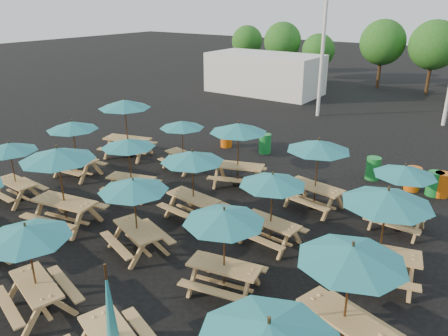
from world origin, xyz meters
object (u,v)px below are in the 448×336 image
Objects in this scene: picnic_unit_3 at (125,107)px; picnic_unit_1 at (10,151)px; picnic_unit_13 at (224,221)px; picnic_unit_18 at (387,203)px; picnic_unit_19 at (405,175)px; waste_bin_5 at (441,185)px; picnic_unit_17 at (351,261)px; picnic_unit_7 at (182,127)px; picnic_unit_12 at (112,329)px; waste_bin_4 at (435,184)px; picnic_unit_10 at (192,161)px; waste_bin_3 at (413,179)px; picnic_unit_2 at (73,129)px; picnic_unit_8 at (27,238)px; picnic_unit_5 at (58,159)px; picnic_unit_15 at (318,150)px; picnic_unit_9 at (134,190)px; picnic_unit_6 at (128,147)px; waste_bin_1 at (265,144)px; picnic_unit_14 at (272,184)px; waste_bin_2 at (373,168)px; picnic_unit_11 at (238,132)px; waste_bin_0 at (226,138)px.

picnic_unit_1 is at bearing -103.88° from picnic_unit_3.
picnic_unit_18 is (2.81, 2.50, 0.24)m from picnic_unit_13.
picnic_unit_19 is 2.39× the size of waste_bin_5.
waste_bin_5 is at bearing 105.87° from picnic_unit_17.
picnic_unit_12 reaches higher than picnic_unit_7.
picnic_unit_7 is at bearing 146.08° from picnic_unit_18.
picnic_unit_10 is at bearing -133.26° from waste_bin_4.
picnic_unit_3 reaches higher than waste_bin_3.
waste_bin_3 is at bearing 81.03° from picnic_unit_18.
picnic_unit_19 is (2.53, 5.39, -0.09)m from picnic_unit_13.
waste_bin_3 is 0.73m from waste_bin_4.
picnic_unit_10 is at bearing -7.49° from picnic_unit_2.
waste_bin_5 is at bearing 1.49° from waste_bin_3.
picnic_unit_5 is at bearing 150.28° from picnic_unit_8.
picnic_unit_15 reaches higher than picnic_unit_7.
picnic_unit_9 reaches higher than picnic_unit_7.
picnic_unit_6 is 2.61× the size of waste_bin_1.
picnic_unit_14 is 2.46× the size of waste_bin_2.
waste_bin_3 is at bearing 22.07° from picnic_unit_6.
picnic_unit_19 is (-0.28, 2.89, -0.32)m from picnic_unit_18.
picnic_unit_3 reaches higher than picnic_unit_2.
picnic_unit_14 is 7.94m from waste_bin_1.
picnic_unit_18 is at bearing -29.25° from picnic_unit_3.
waste_bin_5 is (0.60, 3.34, -1.35)m from picnic_unit_19.
picnic_unit_1 is 0.95× the size of picnic_unit_13.
picnic_unit_9 reaches higher than waste_bin_1.
picnic_unit_12 is 1.05× the size of picnic_unit_13.
picnic_unit_8 reaches higher than picnic_unit_1.
picnic_unit_2 is 0.98× the size of picnic_unit_6.
waste_bin_5 is at bearing -4.75° from waste_bin_2.
picnic_unit_14 is at bearing -131.19° from picnic_unit_19.
picnic_unit_6 is at bearing 42.65° from picnic_unit_1.
picnic_unit_3 reaches higher than picnic_unit_14.
picnic_unit_19 is 3.59m from waste_bin_4.
waste_bin_3 is (5.41, 3.25, -1.63)m from picnic_unit_11.
picnic_unit_14 is (0.13, 5.60, 0.88)m from picnic_unit_12.
picnic_unit_12 is 6.50m from picnic_unit_18.
waste_bin_2 is (3.61, 6.44, -1.49)m from picnic_unit_10.
picnic_unit_11 is (2.51, 2.93, 0.24)m from picnic_unit_6.
picnic_unit_17 reaches higher than waste_bin_0.
picnic_unit_6 is 0.88× the size of picnic_unit_18.
picnic_unit_18 reaches higher than picnic_unit_19.
picnic_unit_7 is 2.72m from picnic_unit_11.
picnic_unit_9 reaches higher than waste_bin_5.
picnic_unit_5 is at bearing -177.69° from picnic_unit_18.
picnic_unit_6 is 10.90m from waste_bin_5.
picnic_unit_8 is 2.62× the size of waste_bin_4.
picnic_unit_19 is 4.21m from waste_bin_2.
picnic_unit_6 is (3.13, -2.79, -0.37)m from picnic_unit_3.
picnic_unit_7 is 0.89× the size of picnic_unit_12.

